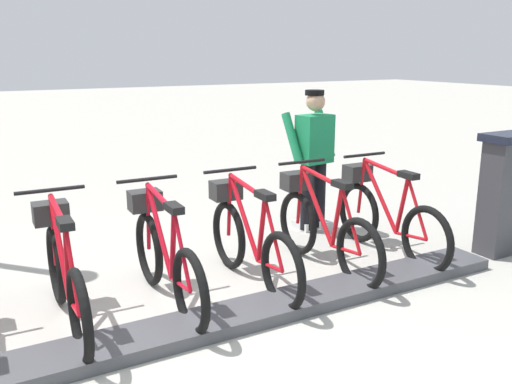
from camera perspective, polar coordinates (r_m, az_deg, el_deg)
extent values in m
plane|color=#B0ABA1|center=(4.30, -8.99, -14.86)|extent=(60.00, 60.00, 0.00)
cube|color=#47474C|center=(4.27, -9.02, -14.27)|extent=(0.44, 6.47, 0.10)
cube|color=#38383D|center=(6.28, 24.12, -0.62)|extent=(0.28, 0.44, 1.20)
cube|color=#194C8C|center=(6.30, 23.37, 2.77)|extent=(0.03, 0.30, 0.40)
cube|color=black|center=(6.16, 24.73, 5.14)|extent=(0.36, 0.52, 0.08)
torus|color=black|center=(5.54, 17.24, -4.75)|extent=(0.67, 0.09, 0.67)
torus|color=black|center=(6.28, 10.54, -2.09)|extent=(0.67, 0.09, 0.67)
cylinder|color=red|center=(5.95, 12.68, -0.32)|extent=(0.60, 0.06, 0.70)
cylinder|color=red|center=(5.72, 14.86, -1.42)|extent=(0.16, 0.05, 0.61)
cylinder|color=red|center=(5.84, 13.22, 2.40)|extent=(0.69, 0.06, 0.11)
cylinder|color=red|center=(5.69, 15.72, -4.42)|extent=(0.43, 0.04, 0.09)
cylinder|color=red|center=(5.56, 16.35, -1.66)|extent=(0.33, 0.04, 0.56)
cylinder|color=red|center=(6.18, 10.84, 0.57)|extent=(0.10, 0.04, 0.62)
cube|color=black|center=(5.60, 15.49, 1.69)|extent=(0.22, 0.10, 0.06)
cylinder|color=black|center=(6.09, 11.17, 3.79)|extent=(0.04, 0.54, 0.03)
cube|color=#2D2D2D|center=(6.21, 10.44, 1.96)|extent=(0.21, 0.28, 0.18)
torus|color=black|center=(5.01, 10.73, -6.36)|extent=(0.67, 0.09, 0.67)
torus|color=black|center=(5.82, 4.34, -3.21)|extent=(0.67, 0.09, 0.67)
cylinder|color=red|center=(5.46, 6.29, -1.36)|extent=(0.60, 0.06, 0.70)
cylinder|color=red|center=(5.20, 8.37, -2.62)|extent=(0.16, 0.05, 0.61)
cylinder|color=red|center=(5.34, 6.73, 1.59)|extent=(0.69, 0.06, 0.11)
cylinder|color=red|center=(5.17, 9.25, -5.94)|extent=(0.43, 0.04, 0.09)
cylinder|color=red|center=(5.03, 9.80, -2.93)|extent=(0.33, 0.04, 0.56)
cylinder|color=red|center=(5.71, 4.55, -0.35)|extent=(0.10, 0.04, 0.62)
cube|color=black|center=(5.07, 8.90, 0.78)|extent=(0.22, 0.10, 0.06)
cylinder|color=black|center=(5.60, 4.79, 3.12)|extent=(0.04, 0.54, 0.03)
cube|color=#2D2D2D|center=(5.74, 4.15, 1.16)|extent=(0.21, 0.28, 0.18)
torus|color=black|center=(4.56, 2.76, -8.21)|extent=(0.67, 0.09, 0.67)
torus|color=black|center=(5.44, -2.86, -4.46)|extent=(0.67, 0.09, 0.67)
cylinder|color=red|center=(5.06, -1.26, -2.56)|extent=(0.60, 0.06, 0.70)
cylinder|color=red|center=(4.78, 0.57, -4.02)|extent=(0.16, 0.05, 0.61)
cylinder|color=red|center=(4.92, -0.97, 0.60)|extent=(0.69, 0.06, 0.11)
cylinder|color=red|center=(4.74, 1.44, -7.66)|extent=(0.43, 0.04, 0.09)
cylinder|color=red|center=(4.59, 1.83, -4.43)|extent=(0.33, 0.04, 0.56)
cylinder|color=red|center=(5.32, -2.76, -1.41)|extent=(0.10, 0.04, 0.62)
cube|color=black|center=(4.63, 0.94, -0.34)|extent=(0.22, 0.10, 0.06)
cylinder|color=black|center=(5.21, -2.67, 2.30)|extent=(0.04, 0.54, 0.03)
cube|color=#2D2D2D|center=(5.35, -3.14, 0.21)|extent=(0.21, 0.28, 0.18)
torus|color=black|center=(4.23, -6.79, -10.20)|extent=(0.67, 0.09, 0.67)
torus|color=black|center=(5.15, -11.01, -5.78)|extent=(0.67, 0.09, 0.67)
cylinder|color=red|center=(4.75, -9.97, -3.89)|extent=(0.60, 0.06, 0.70)
cylinder|color=red|center=(4.45, -8.58, -5.56)|extent=(0.16, 0.05, 0.61)
cylinder|color=red|center=(4.61, -9.90, -0.56)|extent=(0.69, 0.06, 0.11)
cylinder|color=red|center=(4.42, -7.79, -9.49)|extent=(0.43, 0.04, 0.09)
cylinder|color=red|center=(4.26, -7.64, -6.08)|extent=(0.33, 0.04, 0.56)
cylinder|color=red|center=(5.03, -11.08, -2.60)|extent=(0.10, 0.04, 0.62)
cube|color=black|center=(4.30, -8.48, -1.66)|extent=(0.22, 0.10, 0.06)
cylinder|color=black|center=(4.91, -11.17, 1.31)|extent=(0.04, 0.54, 0.03)
cube|color=#2D2D2D|center=(5.07, -11.42, -0.87)|extent=(0.21, 0.28, 0.18)
torus|color=black|center=(4.03, -17.76, -12.11)|extent=(0.67, 0.09, 0.67)
torus|color=black|center=(4.99, -19.95, -7.09)|extent=(0.67, 0.09, 0.67)
cylinder|color=red|center=(4.57, -19.63, -5.26)|extent=(0.60, 0.06, 0.70)
cylinder|color=red|center=(4.26, -18.90, -7.11)|extent=(0.16, 0.05, 0.61)
cylinder|color=red|center=(4.43, -19.84, -1.83)|extent=(0.69, 0.06, 0.11)
cylinder|color=red|center=(4.23, -18.26, -11.25)|extent=(0.43, 0.04, 0.09)
cylinder|color=red|center=(4.06, -18.45, -7.75)|extent=(0.33, 0.04, 0.56)
cylinder|color=red|center=(4.86, -20.21, -3.83)|extent=(0.10, 0.04, 0.62)
cube|color=black|center=(4.10, -19.13, -3.09)|extent=(0.22, 0.10, 0.06)
cylinder|color=black|center=(4.74, -20.52, 0.19)|extent=(0.04, 0.54, 0.03)
cube|color=#2D2D2D|center=(4.90, -20.47, -2.03)|extent=(0.21, 0.28, 0.18)
cube|color=white|center=(6.68, 4.81, -3.47)|extent=(0.27, 0.15, 0.10)
cube|color=white|center=(6.74, 6.88, -3.36)|extent=(0.27, 0.15, 0.10)
cylinder|color=black|center=(6.54, 5.29, -0.41)|extent=(0.15, 0.15, 0.82)
cylinder|color=black|center=(6.67, 6.56, -0.14)|extent=(0.15, 0.15, 0.82)
cube|color=#1C8952|center=(6.47, 6.08, 5.48)|extent=(0.32, 0.43, 0.56)
cylinder|color=#1C8952|center=(6.36, 3.76, 5.64)|extent=(0.35, 0.15, 0.57)
cylinder|color=#1C8952|center=(6.71, 7.13, 6.01)|extent=(0.35, 0.15, 0.57)
sphere|color=tan|center=(6.42, 6.19, 9.28)|extent=(0.22, 0.22, 0.22)
cylinder|color=black|center=(6.42, 6.09, 10.18)|extent=(0.22, 0.22, 0.06)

